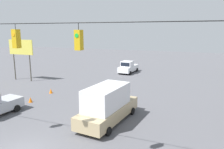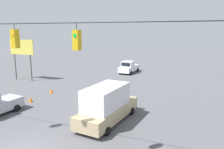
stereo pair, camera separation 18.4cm
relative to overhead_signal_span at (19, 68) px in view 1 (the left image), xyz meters
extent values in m
cylinder|color=black|center=(0.03, 0.00, 2.46)|extent=(22.32, 0.04, 0.04)
cube|color=gold|center=(-3.97, 0.00, 1.64)|extent=(0.32, 0.36, 0.99)
cylinder|color=black|center=(-3.97, 0.00, 2.30)|extent=(0.03, 0.03, 0.33)
cylinder|color=green|center=(-3.97, 0.19, 1.86)|extent=(0.20, 0.02, 0.20)
cube|color=gold|center=(0.03, 0.00, 1.64)|extent=(0.32, 0.36, 1.04)
cylinder|color=black|center=(0.03, 0.00, 2.31)|extent=(0.03, 0.03, 0.30)
cylinder|color=orange|center=(0.03, 0.19, 1.88)|extent=(0.20, 0.02, 0.20)
cube|color=tan|center=(-2.88, -6.30, -4.49)|extent=(3.05, 7.10, 1.00)
cube|color=silver|center=(-2.84, -5.96, -3.12)|extent=(2.61, 4.61, 1.74)
cube|color=black|center=(-3.06, -8.16, -3.12)|extent=(1.90, 0.21, 1.22)
cylinder|color=black|center=(-4.28, -8.41, -4.99)|extent=(0.28, 0.66, 0.64)
cylinder|color=black|center=(-1.91, -8.65, -4.99)|extent=(0.28, 0.66, 0.64)
cylinder|color=black|center=(-3.84, -3.95, -4.99)|extent=(0.28, 0.66, 0.64)
cylinder|color=black|center=(-1.47, -4.18, -4.99)|extent=(0.28, 0.66, 0.64)
cube|color=silver|center=(2.10, -27.05, -4.54)|extent=(2.34, 5.39, 0.90)
cube|color=silver|center=(2.14, -26.41, -3.64)|extent=(1.97, 2.01, 0.90)
cube|color=black|center=(2.20, -25.46, -3.64)|extent=(1.61, 0.12, 0.63)
cylinder|color=black|center=(3.21, -25.40, -4.99)|extent=(0.26, 0.65, 0.64)
cylinder|color=black|center=(1.20, -25.27, -4.99)|extent=(0.26, 0.65, 0.64)
cylinder|color=black|center=(3.00, -28.82, -4.99)|extent=(0.26, 0.65, 0.64)
cylinder|color=black|center=(0.99, -28.69, -4.99)|extent=(0.26, 0.65, 0.64)
cylinder|color=black|center=(7.80, -5.22, -4.99)|extent=(0.28, 0.66, 0.64)
cylinder|color=black|center=(5.83, -5.04, -4.99)|extent=(0.28, 0.66, 0.64)
cone|color=orange|center=(6.83, -4.10, -5.03)|extent=(0.41, 0.41, 0.56)
cone|color=orange|center=(6.60, -7.63, -5.03)|extent=(0.41, 0.41, 0.56)
cone|color=orange|center=(6.73, -11.19, -5.03)|extent=(0.41, 0.41, 0.56)
cylinder|color=#4C473D|center=(13.40, -15.28, -3.37)|extent=(0.16, 0.16, 3.89)
cylinder|color=#4C473D|center=(16.41, -15.28, -3.37)|extent=(0.16, 0.16, 3.89)
cube|color=#D8CC4C|center=(14.90, -15.28, -0.34)|extent=(4.31, 0.12, 2.17)
camera|label=1|loc=(-9.53, 9.37, 2.12)|focal=35.00mm
camera|label=2|loc=(-9.70, 9.30, 2.12)|focal=35.00mm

